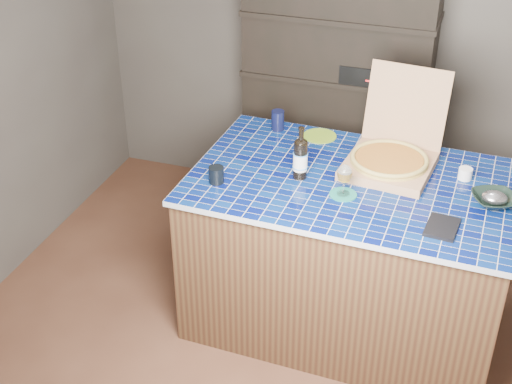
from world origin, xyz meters
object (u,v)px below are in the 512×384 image
(pizza_box, at_px, (391,157))
(wine_glass, at_px, (345,175))
(kitchen_island, at_px, (348,252))
(mead_bottle, at_px, (300,158))
(bowl, at_px, (494,200))
(dvd_case, at_px, (442,227))

(pizza_box, relative_size, wine_glass, 3.51)
(kitchen_island, xyz_separation_m, pizza_box, (0.15, 0.19, 0.53))
(mead_bottle, bearing_deg, wine_glass, -21.69)
(kitchen_island, relative_size, pizza_box, 2.93)
(pizza_box, height_order, mead_bottle, pizza_box)
(bowl, bearing_deg, mead_bottle, -177.09)
(kitchen_island, bearing_deg, dvd_case, -30.66)
(mead_bottle, bearing_deg, kitchen_island, 12.33)
(kitchen_island, height_order, pizza_box, pizza_box)
(wine_glass, xyz_separation_m, bowl, (0.73, 0.15, -0.09))
(mead_bottle, xyz_separation_m, bowl, (0.98, 0.05, -0.09))
(wine_glass, relative_size, bowl, 0.79)
(mead_bottle, distance_m, dvd_case, 0.81)
(pizza_box, height_order, dvd_case, pizza_box)
(mead_bottle, xyz_separation_m, dvd_case, (0.76, -0.25, -0.11))
(dvd_case, relative_size, bowl, 0.94)
(pizza_box, relative_size, dvd_case, 2.93)
(bowl, bearing_deg, wine_glass, -168.15)
(pizza_box, bearing_deg, mead_bottle, -143.57)
(kitchen_island, relative_size, mead_bottle, 5.89)
(wine_glass, bearing_deg, bowl, 11.85)
(kitchen_island, height_order, wine_glass, wine_glass)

